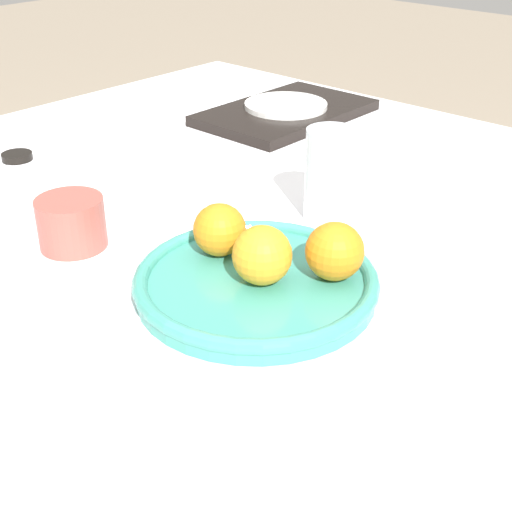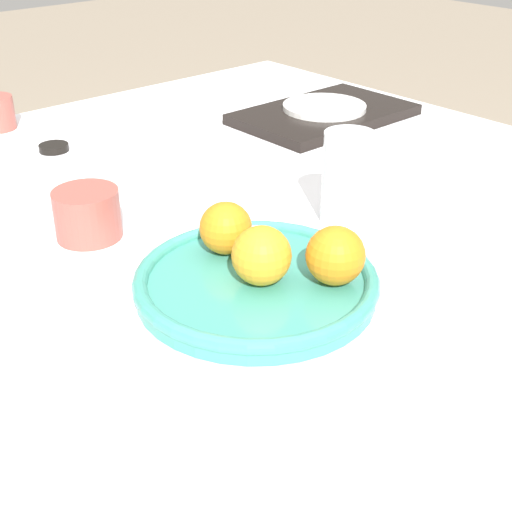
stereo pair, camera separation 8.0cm
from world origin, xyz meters
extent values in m
cube|color=white|center=(0.00, 0.00, 0.38)|extent=(1.33, 1.02, 0.77)
cylinder|color=teal|center=(-0.10, -0.32, 0.78)|extent=(0.28, 0.28, 0.02)
torus|color=teal|center=(-0.10, -0.32, 0.79)|extent=(0.28, 0.28, 0.02)
sphere|color=orange|center=(-0.10, -0.33, 0.82)|extent=(0.07, 0.07, 0.07)
sphere|color=orange|center=(-0.04, -0.38, 0.82)|extent=(0.07, 0.07, 0.07)
sphere|color=orange|center=(-0.09, -0.25, 0.82)|extent=(0.06, 0.06, 0.06)
cylinder|color=silver|center=(0.12, -0.26, 0.83)|extent=(0.07, 0.07, 0.13)
cube|color=black|center=(0.43, 0.08, 0.78)|extent=(0.34, 0.21, 0.02)
cylinder|color=silver|center=(0.43, 0.08, 0.79)|extent=(0.16, 0.16, 0.01)
cylinder|color=#9E4C42|center=(-0.18, -0.06, 0.80)|extent=(0.09, 0.09, 0.07)
cylinder|color=black|center=(-0.06, 0.27, 0.77)|extent=(0.05, 0.05, 0.01)
camera|label=1|loc=(-0.63, -0.79, 1.20)|focal=50.00mm
camera|label=2|loc=(-0.57, -0.85, 1.20)|focal=50.00mm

